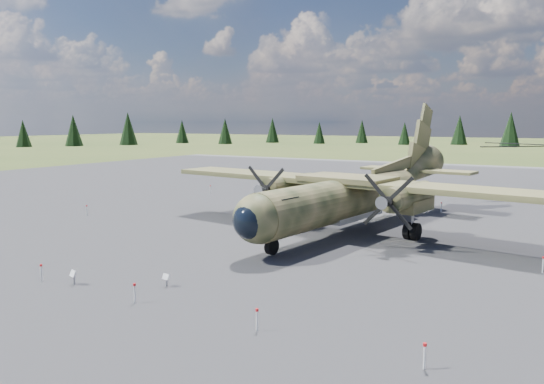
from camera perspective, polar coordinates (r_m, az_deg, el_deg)
The scene contains 7 objects.
ground at distance 34.87m, azimuth -1.18°, elevation -4.92°, with size 500.00×500.00×0.00m, color #515626.
apron at distance 43.57m, azimuth 5.66°, elevation -2.44°, with size 120.00×120.00×0.04m, color slate.
transport_plane at distance 37.42m, azimuth 8.87°, elevation 0.18°, with size 29.48×26.61×9.70m.
info_placard_left at distance 26.56m, azimuth -20.59°, elevation -8.37°, with size 0.47×0.30×0.69m.
info_placard_right at distance 25.11m, azimuth -11.32°, elevation -9.07°, with size 0.41×0.21×0.61m.
barrier_fence at distance 34.94m, azimuth -1.89°, elevation -4.05°, with size 33.12×29.62×0.85m.
treeline at distance 30.56m, azimuth -0.20°, elevation 2.33°, with size 320.14×323.81×10.95m.
Camera 1 is at (17.65, -29.12, 7.51)m, focal length 35.00 mm.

